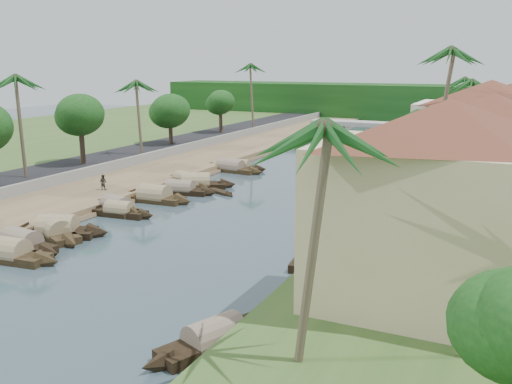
% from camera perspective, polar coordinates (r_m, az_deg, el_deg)
% --- Properties ---
extents(ground, '(220.00, 220.00, 0.00)m').
position_cam_1_polar(ground, '(39.32, -10.88, -6.69)').
color(ground, '#34464E').
rests_on(ground, ground).
extents(left_bank, '(10.00, 180.00, 0.80)m').
position_cam_1_polar(left_bank, '(63.96, -11.96, 1.25)').
color(left_bank, brown).
rests_on(left_bank, ground).
extents(right_bank, '(16.00, 180.00, 1.20)m').
position_cam_1_polar(right_bank, '(51.32, 20.99, -1.98)').
color(right_bank, '#305221').
rests_on(right_bank, ground).
extents(road, '(8.00, 180.00, 1.40)m').
position_cam_1_polar(road, '(69.32, -17.59, 2.07)').
color(road, black).
rests_on(road, ground).
extents(retaining_wall, '(0.40, 180.00, 1.10)m').
position_cam_1_polar(retaining_wall, '(66.38, -14.89, 2.35)').
color(retaining_wall, slate).
rests_on(retaining_wall, left_bank).
extents(treeline, '(120.00, 14.00, 8.00)m').
position_cam_1_polar(treeline, '(131.88, 15.79, 8.53)').
color(treeline, '#103A0F').
rests_on(treeline, ground).
extents(bridge, '(28.00, 4.00, 2.40)m').
position_cam_1_polar(bridge, '(104.70, 13.05, 6.40)').
color(bridge, gray).
rests_on(bridge, ground).
extents(building_near, '(14.85, 14.85, 10.20)m').
position_cam_1_polar(building_near, '(28.65, 18.17, -1.18)').
color(building_near, '#D2BC8C').
rests_on(building_near, right_bank).
extents(building_mid, '(14.11, 14.11, 9.70)m').
position_cam_1_polar(building_mid, '(44.28, 22.18, 2.99)').
color(building_mid, tan).
rests_on(building_mid, right_bank).
extents(building_far, '(15.59, 15.59, 10.20)m').
position_cam_1_polar(building_far, '(58.15, 22.11, 5.41)').
color(building_far, white).
rests_on(building_far, right_bank).
extents(building_distant, '(12.62, 12.62, 9.20)m').
position_cam_1_polar(building_distant, '(78.04, 23.79, 6.58)').
color(building_distant, '#D2BC8C').
rests_on(building_distant, right_bank).
extents(sampan_2, '(8.83, 2.66, 2.28)m').
position_cam_1_polar(sampan_2, '(42.03, -23.70, -5.69)').
color(sampan_2, black).
rests_on(sampan_2, ground).
extents(sampan_3, '(8.16, 2.60, 2.17)m').
position_cam_1_polar(sampan_3, '(43.91, -22.40, -4.80)').
color(sampan_3, black).
rests_on(sampan_3, ground).
extents(sampan_4, '(7.99, 5.02, 2.27)m').
position_cam_1_polar(sampan_4, '(45.98, -19.44, -3.77)').
color(sampan_4, black).
rests_on(sampan_4, ground).
extents(sampan_5, '(8.14, 4.97, 2.52)m').
position_cam_1_polar(sampan_5, '(46.11, -19.20, -3.70)').
color(sampan_5, black).
rests_on(sampan_5, ground).
extents(sampan_6, '(7.50, 3.60, 2.20)m').
position_cam_1_polar(sampan_6, '(51.86, -13.82, -1.54)').
color(sampan_6, black).
rests_on(sampan_6, ground).
extents(sampan_7, '(6.94, 1.96, 1.87)m').
position_cam_1_polar(sampan_7, '(50.56, -13.48, -1.91)').
color(sampan_7, black).
rests_on(sampan_7, ground).
extents(sampan_8, '(8.14, 2.44, 2.46)m').
position_cam_1_polar(sampan_8, '(55.09, -10.09, -0.52)').
color(sampan_8, black).
rests_on(sampan_8, ground).
extents(sampan_9, '(8.07, 2.94, 2.03)m').
position_cam_1_polar(sampan_9, '(57.91, -7.59, 0.22)').
color(sampan_9, black).
rests_on(sampan_9, ground).
extents(sampan_10, '(8.05, 4.65, 2.21)m').
position_cam_1_polar(sampan_10, '(61.57, -6.99, 1.00)').
color(sampan_10, black).
rests_on(sampan_10, ground).
extents(sampan_11, '(8.47, 5.96, 2.45)m').
position_cam_1_polar(sampan_11, '(60.33, -6.03, 0.78)').
color(sampan_11, black).
rests_on(sampan_11, ground).
extents(sampan_12, '(9.54, 2.76, 2.23)m').
position_cam_1_polar(sampan_12, '(69.13, -2.56, 2.40)').
color(sampan_12, black).
rests_on(sampan_12, ground).
extents(sampan_13, '(7.20, 2.64, 1.97)m').
position_cam_1_polar(sampan_13, '(69.76, -1.69, 2.50)').
color(sampan_13, black).
rests_on(sampan_13, ground).
extents(sampan_14, '(4.43, 7.99, 1.98)m').
position_cam_1_polar(sampan_14, '(27.57, -4.21, -14.40)').
color(sampan_14, black).
rests_on(sampan_14, ground).
extents(sampan_15, '(2.62, 8.55, 2.25)m').
position_cam_1_polar(sampan_15, '(38.69, 5.81, -6.19)').
color(sampan_15, black).
rests_on(sampan_15, ground).
extents(sampan_16, '(4.52, 9.56, 2.30)m').
position_cam_1_polar(sampan_16, '(55.87, 11.45, -0.39)').
color(sampan_16, black).
rests_on(sampan_16, ground).
extents(canoe_1, '(4.37, 1.97, 0.70)m').
position_cam_1_polar(canoe_1, '(42.99, -21.23, -5.51)').
color(canoe_1, black).
rests_on(canoe_1, ground).
extents(canoe_2, '(5.62, 3.36, 0.85)m').
position_cam_1_polar(canoe_2, '(58.40, -3.97, 0.10)').
color(canoe_2, black).
rests_on(canoe_2, ground).
extents(palm_0, '(3.20, 3.20, 11.10)m').
position_cam_1_polar(palm_0, '(21.16, 5.22, 6.05)').
color(palm_0, brown).
rests_on(palm_0, ground).
extents(palm_1, '(3.20, 3.20, 10.18)m').
position_cam_1_polar(palm_1, '(37.22, 15.75, 7.19)').
color(palm_1, brown).
rests_on(palm_1, ground).
extents(palm_2, '(3.20, 3.20, 14.38)m').
position_cam_1_polar(palm_2, '(52.84, 17.98, 13.02)').
color(palm_2, brown).
rests_on(palm_2, ground).
extents(palm_3, '(3.20, 3.20, 11.23)m').
position_cam_1_polar(palm_3, '(68.77, 20.50, 10.14)').
color(palm_3, brown).
rests_on(palm_3, ground).
extents(palm_5, '(3.20, 3.20, 11.69)m').
position_cam_1_polar(palm_5, '(62.42, -22.82, 10.34)').
color(palm_5, brown).
rests_on(palm_5, ground).
extents(palm_6, '(3.20, 3.20, 10.67)m').
position_cam_1_polar(palm_6, '(73.74, -11.70, 10.55)').
color(palm_6, brown).
rests_on(palm_6, ground).
extents(palm_7, '(3.20, 3.20, 11.03)m').
position_cam_1_polar(palm_7, '(85.90, 20.22, 10.43)').
color(palm_7, brown).
rests_on(palm_7, ground).
extents(palm_8, '(3.20, 3.20, 12.61)m').
position_cam_1_polar(palm_8, '(98.52, -0.33, 12.43)').
color(palm_8, brown).
rests_on(palm_8, ground).
extents(tree_3, '(5.40, 5.40, 7.87)m').
position_cam_1_polar(tree_3, '(68.73, -17.18, 7.29)').
color(tree_3, '#423225').
rests_on(tree_3, ground).
extents(tree_4, '(5.54, 5.54, 6.95)m').
position_cam_1_polar(tree_4, '(83.14, -8.60, 7.94)').
color(tree_4, '#423225').
rests_on(tree_4, ground).
extents(tree_5, '(4.48, 4.48, 6.81)m').
position_cam_1_polar(tree_5, '(95.84, -3.58, 8.87)').
color(tree_5, '#423225').
rests_on(tree_5, ground).
extents(person_far, '(0.83, 0.70, 1.52)m').
position_cam_1_polar(person_far, '(57.50, -15.05, 0.96)').
color(person_far, '#393328').
rests_on(person_far, left_bank).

